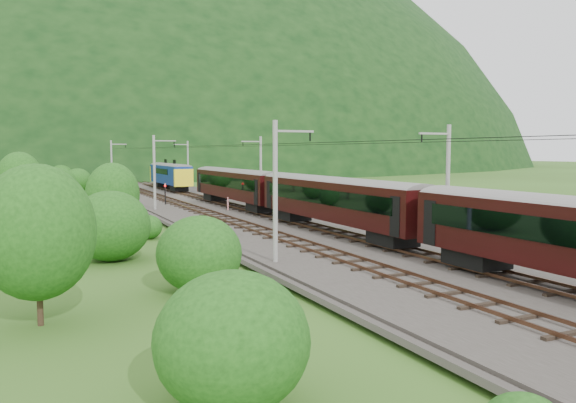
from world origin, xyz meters
name	(u,v)px	position (x,y,z in m)	size (l,w,h in m)	color
ground	(367,258)	(0.00, 0.00, 0.00)	(600.00, 600.00, 0.00)	#31541A
railbed	(296,234)	(0.00, 10.00, 0.15)	(14.00, 220.00, 0.30)	#38332D
track_left	(267,233)	(-2.40, 10.00, 0.37)	(2.40, 220.00, 0.27)	brown
track_right	(323,229)	(2.40, 10.00, 0.37)	(2.40, 220.00, 0.27)	brown
catenary_left	(155,171)	(-6.12, 32.00, 4.50)	(2.54, 192.28, 8.00)	gray
catenary_right	(260,169)	(6.12, 32.00, 4.50)	(2.54, 192.28, 8.00)	gray
overhead_wires	(296,144)	(0.00, 10.00, 7.10)	(4.83, 198.00, 0.03)	black
mountain_main	(67,165)	(0.00, 260.00, 0.00)	(504.00, 360.00, 244.00)	black
train	(434,206)	(2.40, -3.19, 3.41)	(2.87, 138.44, 4.98)	black
hazard_post_near	(165,189)	(-0.56, 51.63, 1.13)	(0.18, 0.18, 1.66)	red
hazard_post_far	(228,204)	(0.70, 27.96, 0.99)	(0.15, 0.15, 1.37)	red
signal	(165,193)	(-3.92, 37.07, 1.67)	(0.26, 0.26, 2.34)	black
vegetation_left	(74,196)	(-14.89, 25.42, 2.50)	(12.80, 149.49, 6.53)	#194612
vegetation_right	(400,209)	(11.55, 12.24, 1.37)	(6.93, 104.83, 3.21)	#194612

